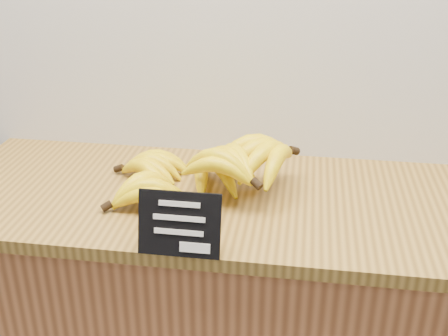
# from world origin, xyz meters

# --- Properties ---
(counter_top) EXTENTS (1.35, 0.54, 0.03)m
(counter_top) POSITION_xyz_m (-0.17, 2.75, 0.92)
(counter_top) COLOR olive
(counter_top) RESTS_ON counter
(chalkboard_sign) EXTENTS (0.16, 0.04, 0.13)m
(chalkboard_sign) POSITION_xyz_m (-0.23, 2.49, 0.99)
(chalkboard_sign) COLOR black
(chalkboard_sign) RESTS_ON counter_top
(banana_pile) EXTENTS (0.50, 0.32, 0.12)m
(banana_pile) POSITION_xyz_m (-0.22, 2.76, 0.99)
(banana_pile) COLOR yellow
(banana_pile) RESTS_ON counter_top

